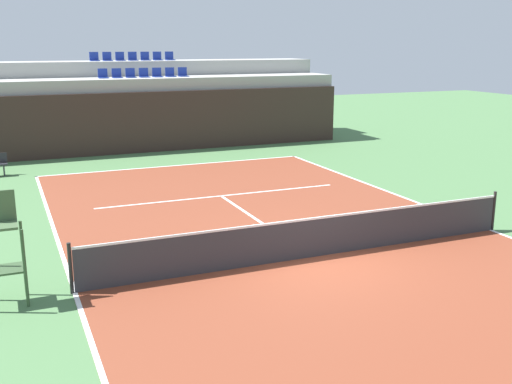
# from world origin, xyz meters

# --- Properties ---
(ground_plane) EXTENTS (80.00, 80.00, 0.00)m
(ground_plane) POSITION_xyz_m (0.00, 0.00, 0.00)
(ground_plane) COLOR #477042
(court_surface) EXTENTS (11.00, 24.00, 0.01)m
(court_surface) POSITION_xyz_m (0.00, 0.00, 0.01)
(court_surface) COLOR brown
(court_surface) RESTS_ON ground_plane
(baseline_far) EXTENTS (11.00, 0.10, 0.00)m
(baseline_far) POSITION_xyz_m (0.00, 11.95, 0.01)
(baseline_far) COLOR white
(baseline_far) RESTS_ON court_surface
(sideline_left) EXTENTS (0.10, 24.00, 0.00)m
(sideline_left) POSITION_xyz_m (-5.45, 0.00, 0.01)
(sideline_left) COLOR white
(sideline_left) RESTS_ON court_surface
(sideline_right) EXTENTS (0.10, 24.00, 0.00)m
(sideline_right) POSITION_xyz_m (5.45, 0.00, 0.01)
(sideline_right) COLOR white
(sideline_right) RESTS_ON court_surface
(service_line_far) EXTENTS (8.26, 0.10, 0.00)m
(service_line_far) POSITION_xyz_m (0.00, 6.40, 0.01)
(service_line_far) COLOR white
(service_line_far) RESTS_ON court_surface
(centre_service_line) EXTENTS (0.10, 6.40, 0.00)m
(centre_service_line) POSITION_xyz_m (0.00, 3.20, 0.01)
(centre_service_line) COLOR white
(centre_service_line) RESTS_ON court_surface
(back_wall) EXTENTS (18.98, 0.30, 2.77)m
(back_wall) POSITION_xyz_m (0.00, 15.66, 1.39)
(back_wall) COLOR #33231E
(back_wall) RESTS_ON ground_plane
(stands_tier_lower) EXTENTS (18.98, 2.40, 3.35)m
(stands_tier_lower) POSITION_xyz_m (0.00, 17.01, 1.67)
(stands_tier_lower) COLOR #9E9E99
(stands_tier_lower) RESTS_ON ground_plane
(stands_tier_upper) EXTENTS (18.98, 2.40, 4.07)m
(stands_tier_upper) POSITION_xyz_m (0.00, 19.41, 2.03)
(stands_tier_upper) COLOR #9E9E99
(stands_tier_upper) RESTS_ON ground_plane
(seating_row_lower) EXTENTS (4.28, 0.44, 0.44)m
(seating_row_lower) POSITION_xyz_m (-0.00, 17.10, 3.47)
(seating_row_lower) COLOR navy
(seating_row_lower) RESTS_ON stands_tier_lower
(seating_row_upper) EXTENTS (4.28, 0.44, 0.44)m
(seating_row_upper) POSITION_xyz_m (-0.00, 19.50, 4.19)
(seating_row_upper) COLOR navy
(seating_row_upper) RESTS_ON stands_tier_upper
(tennis_net) EXTENTS (11.08, 0.08, 1.07)m
(tennis_net) POSITION_xyz_m (0.00, 0.00, 0.51)
(tennis_net) COLOR black
(tennis_net) RESTS_ON court_surface
(umpire_chair) EXTENTS (0.76, 0.66, 2.20)m
(umpire_chair) POSITION_xyz_m (-6.70, 0.06, 1.19)
(umpire_chair) COLOR #334C2D
(umpire_chair) RESTS_ON ground_plane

